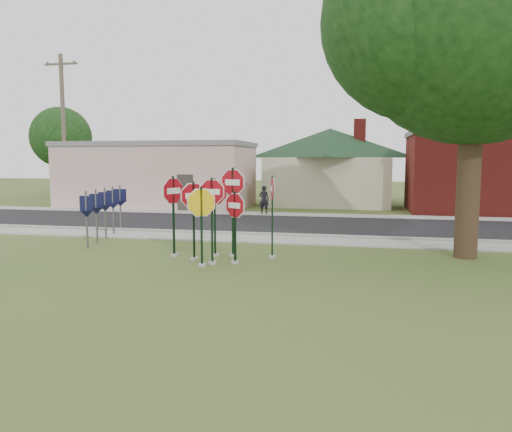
% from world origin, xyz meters
% --- Properties ---
extents(ground, '(120.00, 120.00, 0.00)m').
position_xyz_m(ground, '(0.00, 0.00, 0.00)').
color(ground, '#3F5821').
rests_on(ground, ground).
extents(sidewalk_near, '(60.00, 1.60, 0.06)m').
position_xyz_m(sidewalk_near, '(0.00, 5.50, 0.03)').
color(sidewalk_near, gray).
rests_on(sidewalk_near, ground).
extents(road, '(60.00, 7.00, 0.04)m').
position_xyz_m(road, '(0.00, 10.00, 0.02)').
color(road, black).
rests_on(road, ground).
extents(sidewalk_far, '(60.00, 1.60, 0.06)m').
position_xyz_m(sidewalk_far, '(0.00, 14.30, 0.03)').
color(sidewalk_far, gray).
rests_on(sidewalk_far, ground).
extents(curb, '(60.00, 0.20, 0.14)m').
position_xyz_m(curb, '(0.00, 6.50, 0.07)').
color(curb, gray).
rests_on(curb, ground).
extents(stop_sign_center, '(1.02, 0.24, 2.65)m').
position_xyz_m(stop_sign_center, '(0.02, 0.90, 1.64)').
color(stop_sign_center, '#A09C95').
rests_on(stop_sign_center, ground).
extents(stop_sign_yellow, '(0.99, 0.57, 2.41)m').
position_xyz_m(stop_sign_yellow, '(-0.18, 0.52, 1.48)').
color(stop_sign_yellow, '#A09C95').
rests_on(stop_sign_yellow, ground).
extents(stop_sign_left, '(0.92, 0.61, 2.52)m').
position_xyz_m(stop_sign_left, '(-0.71, 1.37, 1.56)').
color(stop_sign_left, '#A09C95').
rests_on(stop_sign_left, ground).
extents(stop_sign_right, '(0.89, 0.54, 2.24)m').
position_xyz_m(stop_sign_right, '(0.65, 1.12, 1.35)').
color(stop_sign_right, '#A09C95').
rests_on(stop_sign_right, ground).
extents(stop_sign_back_right, '(1.12, 0.34, 2.93)m').
position_xyz_m(stop_sign_back_right, '(0.32, 2.14, 1.88)').
color(stop_sign_back_right, '#A09C95').
rests_on(stop_sign_back_right, ground).
extents(stop_sign_back_left, '(0.98, 0.60, 2.60)m').
position_xyz_m(stop_sign_back_left, '(-0.25, 2.05, 1.63)').
color(stop_sign_back_left, '#A09C95').
rests_on(stop_sign_back_left, ground).
extents(stop_sign_far_right, '(0.30, 0.96, 2.67)m').
position_xyz_m(stop_sign_far_right, '(1.57, 2.17, 1.65)').
color(stop_sign_far_right, '#A09C95').
rests_on(stop_sign_far_right, ground).
extents(stop_sign_far_left, '(0.53, 1.05, 2.67)m').
position_xyz_m(stop_sign_far_left, '(-1.52, 1.76, 1.68)').
color(stop_sign_far_left, '#A09C95').
rests_on(stop_sign_far_left, ground).
extents(route_sign_row, '(1.43, 4.63, 2.00)m').
position_xyz_m(route_sign_row, '(-5.40, 4.50, 1.22)').
color(route_sign_row, '#59595E').
rests_on(route_sign_row, ground).
extents(building_stucco, '(12.20, 6.20, 4.20)m').
position_xyz_m(building_stucco, '(-9.00, 18.00, 2.15)').
color(building_stucco, beige).
rests_on(building_stucco, ground).
extents(building_house, '(11.60, 11.60, 6.20)m').
position_xyz_m(building_house, '(2.00, 22.00, 3.65)').
color(building_house, '#C0B799').
rests_on(building_house, ground).
extents(building_brick, '(10.20, 6.20, 4.75)m').
position_xyz_m(building_brick, '(12.00, 18.50, 2.40)').
color(building_brick, maroon).
rests_on(building_brick, ground).
extents(oak_tree, '(11.64, 11.04, 11.54)m').
position_xyz_m(oak_tree, '(7.50, 3.50, 7.51)').
color(oak_tree, black).
rests_on(oak_tree, ground).
extents(utility_pole_near, '(2.20, 0.26, 9.50)m').
position_xyz_m(utility_pole_near, '(-14.00, 15.20, 4.97)').
color(utility_pole_near, brown).
rests_on(utility_pole_near, ground).
extents(bg_tree_left, '(4.90, 4.90, 7.35)m').
position_xyz_m(bg_tree_left, '(-20.00, 24.00, 4.88)').
color(bg_tree_left, black).
rests_on(bg_tree_left, ground).
extents(pedestrian, '(0.61, 0.44, 1.57)m').
position_xyz_m(pedestrian, '(-1.08, 14.23, 0.85)').
color(pedestrian, black).
rests_on(pedestrian, sidewalk_far).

